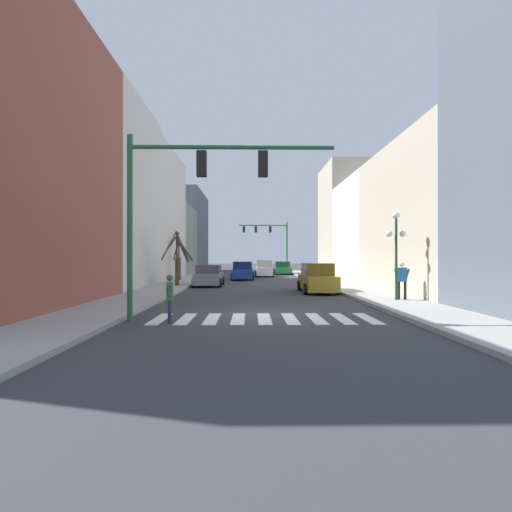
# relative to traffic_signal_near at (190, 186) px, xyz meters

# --- Properties ---
(ground_plane) EXTENTS (240.00, 240.00, 0.00)m
(ground_plane) POSITION_rel_traffic_signal_near_xyz_m (2.47, 1.74, -4.48)
(ground_plane) COLOR #38383D
(sidewalk_left) EXTENTS (2.88, 90.00, 0.15)m
(sidewalk_left) POSITION_rel_traffic_signal_near_xyz_m (-3.66, 1.74, -4.40)
(sidewalk_left) COLOR #9E9E99
(sidewalk_left) RESTS_ON ground_plane
(sidewalk_right) EXTENTS (2.88, 90.00, 0.15)m
(sidewalk_right) POSITION_rel_traffic_signal_near_xyz_m (8.61, 1.74, -4.40)
(sidewalk_right) COLOR #9E9E99
(sidewalk_right) RESTS_ON ground_plane
(building_row_left) EXTENTS (6.00, 58.90, 12.49)m
(building_row_left) POSITION_rel_traffic_signal_near_xyz_m (-8.10, 24.30, 1.39)
(building_row_left) COLOR #934C3D
(building_row_left) RESTS_ON ground_plane
(building_row_right) EXTENTS (6.00, 38.20, 13.96)m
(building_row_right) POSITION_rel_traffic_signal_near_xyz_m (13.04, 14.25, 1.02)
(building_row_right) COLOR #515B66
(building_row_right) RESTS_ON ground_plane
(crosswalk_stripes) EXTENTS (7.65, 2.60, 0.01)m
(crosswalk_stripes) POSITION_rel_traffic_signal_near_xyz_m (2.47, 0.62, -4.47)
(crosswalk_stripes) COLOR white
(crosswalk_stripes) RESTS_ON ground_plane
(traffic_signal_near) EXTENTS (6.83, 0.28, 6.16)m
(traffic_signal_near) POSITION_rel_traffic_signal_near_xyz_m (0.00, 0.00, 0.00)
(traffic_signal_near) COLOR #236038
(traffic_signal_near) RESTS_ON ground_plane
(traffic_signal_far) EXTENTS (6.49, 0.28, 6.79)m
(traffic_signal_far) POSITION_rel_traffic_signal_near_xyz_m (4.61, 40.00, 0.54)
(traffic_signal_far) COLOR #236038
(traffic_signal_far) RESTS_ON ground_plane
(street_lamp_right_corner) EXTENTS (0.95, 0.36, 4.09)m
(street_lamp_right_corner) POSITION_rel_traffic_signal_near_xyz_m (8.74, 5.16, -1.42)
(street_lamp_right_corner) COLOR #1E4C2D
(street_lamp_right_corner) RESTS_ON sidewalk_right
(car_driving_away_lane) EXTENTS (2.02, 4.78, 1.77)m
(car_driving_away_lane) POSITION_rel_traffic_signal_near_xyz_m (6.03, 10.85, -3.66)
(car_driving_away_lane) COLOR #A38423
(car_driving_away_lane) RESTS_ON ground_plane
(car_at_intersection) EXTENTS (1.99, 4.74, 1.80)m
(car_at_intersection) POSITION_rel_traffic_signal_near_xyz_m (3.53, 30.86, -3.64)
(car_at_intersection) COLOR white
(car_at_intersection) RESTS_ON ground_plane
(car_parked_left_near) EXTENTS (2.15, 4.15, 1.60)m
(car_parked_left_near) POSITION_rel_traffic_signal_near_xyz_m (5.97, 36.17, -3.73)
(car_parked_left_near) COLOR #236B38
(car_parked_left_near) RESTS_ON ground_plane
(car_driving_toward_lane) EXTENTS (2.14, 4.73, 1.72)m
(car_driving_toward_lane) POSITION_rel_traffic_signal_near_xyz_m (1.28, 24.58, -3.68)
(car_driving_toward_lane) COLOR navy
(car_driving_toward_lane) RESTS_ON ground_plane
(car_parked_right_near) EXTENTS (2.09, 4.54, 1.58)m
(car_parked_right_near) POSITION_rel_traffic_signal_near_xyz_m (-1.06, 16.38, -3.74)
(car_parked_right_near) COLOR gray
(car_parked_right_near) RESTS_ON ground_plane
(pedestrian_waiting_at_curb) EXTENTS (0.76, 0.23, 1.76)m
(pedestrian_waiting_at_curb) POSITION_rel_traffic_signal_near_xyz_m (9.09, 5.37, -3.28)
(pedestrian_waiting_at_curb) COLOR black
(pedestrian_waiting_at_curb) RESTS_ON sidewalk_right
(pedestrian_crossing_street) EXTENTS (0.25, 0.67, 1.56)m
(pedestrian_crossing_street) POSITION_rel_traffic_signal_near_xyz_m (-0.63, -0.16, -3.56)
(pedestrian_crossing_street) COLOR #282D47
(pedestrian_crossing_street) RESTS_ON ground_plane
(street_tree_left_near) EXTENTS (1.97, 2.77, 3.84)m
(street_tree_left_near) POSITION_rel_traffic_signal_near_xyz_m (-3.05, 14.89, -2.54)
(street_tree_left_near) COLOR #473828
(street_tree_left_near) RESTS_ON sidewalk_left
(street_tree_left_mid) EXTENTS (2.00, 2.05, 4.18)m
(street_tree_left_mid) POSITION_rel_traffic_signal_near_xyz_m (-4.34, 21.71, -2.43)
(street_tree_left_mid) COLOR #473828
(street_tree_left_mid) RESTS_ON sidewalk_left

